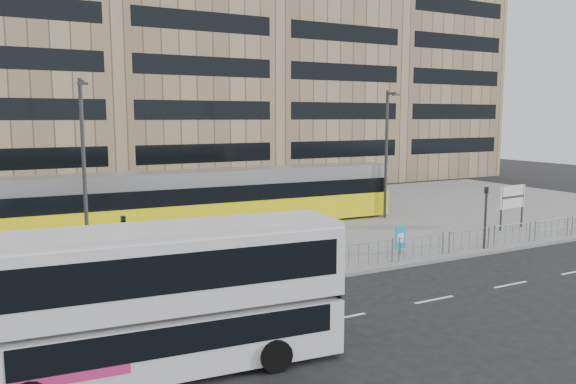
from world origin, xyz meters
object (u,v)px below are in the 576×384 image
double_decker_bus (158,296)px  lamp_post_east (387,149)px  pedestrian (229,253)px  traffic_light_west (124,248)px  station_sign (512,199)px  tram (161,202)px  traffic_light_east (486,209)px  lamp_post_west (84,161)px  ad_panel (400,238)px

double_decker_bus → lamp_post_east: size_ratio=1.20×
pedestrian → traffic_light_west: traffic_light_west is taller
station_sign → lamp_post_east: size_ratio=0.31×
double_decker_bus → tram: double_decker_bus is taller
double_decker_bus → lamp_post_east: lamp_post_east is taller
traffic_light_west → traffic_light_east: (17.46, 0.01, 0.00)m
traffic_light_east → tram: bearing=123.1°
station_sign → traffic_light_east: size_ratio=0.82×
pedestrian → traffic_light_east: size_ratio=0.63×
tram → lamp_post_east: bearing=-6.8°
pedestrian → lamp_post_west: size_ratio=0.24×
pedestrian → traffic_light_east: traffic_light_east is taller
ad_panel → lamp_post_west: bearing=139.9°
traffic_light_east → lamp_post_east: size_ratio=0.38×
ad_panel → lamp_post_east: 10.49m
double_decker_bus → traffic_light_east: size_ratio=3.16×
traffic_light_east → lamp_post_east: bearing=68.1°
tram → lamp_post_east: 14.47m
tram → lamp_post_east: (14.04, -2.18, 2.73)m
ad_panel → lamp_post_west: lamp_post_west is taller
tram → traffic_light_east: (13.08, -11.37, 0.25)m
tram → pedestrian: tram is taller
pedestrian → traffic_light_west: (-4.44, -1.37, 1.00)m
lamp_post_west → double_decker_bus: bearing=-90.6°
tram → pedestrian: (0.06, -10.01, -0.74)m
ad_panel → lamp_post_east: (5.43, 8.20, 3.66)m
station_sign → traffic_light_west: bearing=-178.6°
station_sign → traffic_light_west: 22.92m
traffic_light_west → ad_panel: bearing=0.9°
pedestrian → traffic_light_east: (13.02, -1.36, 1.00)m
pedestrian → lamp_post_east: 16.40m
ad_panel → pedestrian: 8.56m
double_decker_bus → lamp_post_east: (18.74, 14.89, 2.51)m
ad_panel → traffic_light_west: size_ratio=0.44×
double_decker_bus → lamp_post_east: 24.07m
double_decker_bus → traffic_light_east: bearing=22.5°
tram → traffic_light_west: tram is taller
tram → lamp_post_west: size_ratio=3.54×
ad_panel → pedestrian: bearing=163.3°
double_decker_bus → ad_panel: 14.94m
traffic_light_east → ad_panel: bearing=151.6°
lamp_post_west → lamp_post_east: (18.62, 1.80, -0.04)m
traffic_light_west → double_decker_bus: bearing=-96.7°
station_sign → lamp_post_west: bearing=163.0°
double_decker_bus → pedestrian: bearing=60.7°
traffic_light_west → pedestrian: bearing=13.7°
pedestrian → lamp_post_west: (-4.63, 6.03, 3.51)m
traffic_light_east → lamp_post_west: size_ratio=0.38×
traffic_light_east → lamp_post_east: 9.57m
ad_panel → traffic_light_west: bearing=170.1°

